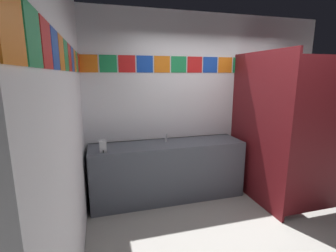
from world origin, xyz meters
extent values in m
plane|color=gray|center=(0.00, 0.00, 0.00)|extent=(8.71, 8.71, 0.00)
cube|color=silver|center=(0.00, 1.51, 1.41)|extent=(3.96, 0.08, 2.81)
cube|color=orange|center=(-1.85, 1.46, 2.03)|extent=(0.24, 0.01, 0.24)
cube|color=#1E8C4C|center=(-1.58, 1.46, 2.03)|extent=(0.24, 0.01, 0.24)
cube|color=red|center=(-1.32, 1.46, 2.03)|extent=(0.24, 0.01, 0.24)
cube|color=#1947B7|center=(-1.06, 1.46, 2.03)|extent=(0.24, 0.01, 0.24)
cube|color=orange|center=(-0.79, 1.46, 2.03)|extent=(0.24, 0.01, 0.24)
cube|color=#1E8C4C|center=(-0.53, 1.46, 2.03)|extent=(0.24, 0.01, 0.24)
cube|color=red|center=(-0.26, 1.46, 2.03)|extent=(0.24, 0.01, 0.24)
cube|color=#1947B7|center=(0.00, 1.46, 2.03)|extent=(0.24, 0.01, 0.24)
cube|color=orange|center=(0.26, 1.46, 2.03)|extent=(0.24, 0.01, 0.24)
cube|color=#1E8C4C|center=(0.53, 1.46, 2.03)|extent=(0.24, 0.01, 0.24)
cube|color=red|center=(0.79, 1.46, 2.03)|extent=(0.24, 0.01, 0.24)
cube|color=#1947B7|center=(1.06, 1.46, 2.03)|extent=(0.24, 0.01, 0.24)
cube|color=orange|center=(1.32, 1.46, 2.03)|extent=(0.24, 0.01, 0.24)
cube|color=#1E8C4C|center=(1.58, 1.46, 2.03)|extent=(0.24, 0.01, 0.24)
cube|color=red|center=(1.85, 1.46, 2.03)|extent=(0.24, 0.01, 0.24)
cube|color=silver|center=(-2.02, 0.00, 1.41)|extent=(0.08, 2.94, 2.81)
cube|color=orange|center=(-1.97, -1.34, 2.03)|extent=(0.01, 0.24, 0.24)
cube|color=#1E8C4C|center=(-1.97, -1.07, 2.03)|extent=(0.01, 0.24, 0.24)
cube|color=red|center=(-1.97, -0.80, 2.03)|extent=(0.01, 0.24, 0.24)
cube|color=#1947B7|center=(-1.97, -0.53, 2.03)|extent=(0.01, 0.24, 0.24)
cube|color=orange|center=(-1.97, -0.27, 2.03)|extent=(0.01, 0.24, 0.24)
cube|color=#1E8C4C|center=(-1.97, 0.00, 2.03)|extent=(0.01, 0.24, 0.24)
cube|color=red|center=(-1.97, 0.27, 2.03)|extent=(0.01, 0.24, 0.24)
cube|color=#1947B7|center=(-1.97, 0.53, 2.03)|extent=(0.01, 0.24, 0.24)
cube|color=orange|center=(-1.97, 0.80, 2.03)|extent=(0.01, 0.24, 0.24)
cube|color=#1E8C4C|center=(-1.97, 1.07, 2.03)|extent=(0.01, 0.24, 0.24)
cube|color=red|center=(-1.97, 1.34, 2.03)|extent=(0.01, 0.24, 0.24)
cube|color=#4C515B|center=(-0.78, 1.17, 0.44)|extent=(2.29, 0.59, 0.87)
cube|color=#4C515B|center=(-0.78, 1.45, 0.83)|extent=(2.29, 0.03, 0.08)
cylinder|color=white|center=(-0.78, 1.14, 0.82)|extent=(0.34, 0.34, 0.10)
cylinder|color=silver|center=(-0.78, 1.28, 0.90)|extent=(0.04, 0.04, 0.05)
cylinder|color=silver|center=(-0.78, 1.23, 0.97)|extent=(0.02, 0.06, 0.09)
cube|color=#B7BABF|center=(-1.72, 1.00, 0.95)|extent=(0.09, 0.07, 0.16)
cylinder|color=black|center=(-1.72, 0.96, 0.89)|extent=(0.02, 0.02, 0.03)
cube|color=maroon|center=(0.46, 0.79, 1.10)|extent=(0.04, 1.36, 2.19)
cube|color=maroon|center=(0.91, 0.12, 1.10)|extent=(0.90, 0.04, 2.02)
cylinder|color=silver|center=(0.48, 0.12, 1.21)|extent=(0.02, 0.02, 0.10)
cylinder|color=white|center=(1.05, 0.92, 0.20)|extent=(0.38, 0.38, 0.40)
torus|color=white|center=(1.05, 0.92, 0.42)|extent=(0.39, 0.39, 0.05)
cube|color=white|center=(1.05, 1.13, 0.57)|extent=(0.34, 0.17, 0.34)
camera|label=1|loc=(-1.73, -2.22, 1.88)|focal=26.14mm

